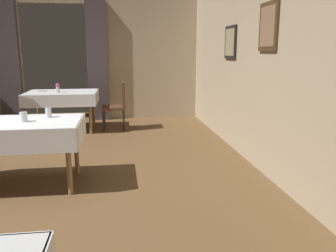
# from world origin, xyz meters

# --- Properties ---
(wall_right) EXTENTS (0.16, 8.40, 3.00)m
(wall_right) POSITION_xyz_m (3.20, 0.00, 1.50)
(wall_right) COLOR tan
(wall_right) RESTS_ON ground
(wall_back) EXTENTS (6.40, 0.27, 3.00)m
(wall_back) POSITION_xyz_m (0.00, 4.18, 1.52)
(wall_back) COLOR tan
(wall_back) RESTS_ON ground
(dining_table_mid) EXTENTS (1.52, 0.89, 0.75)m
(dining_table_mid) POSITION_xyz_m (0.19, 0.14, 0.66)
(dining_table_mid) COLOR olive
(dining_table_mid) RESTS_ON ground
(dining_table_far) EXTENTS (1.33, 1.01, 0.75)m
(dining_table_far) POSITION_xyz_m (0.29, 3.04, 0.66)
(dining_table_far) COLOR olive
(dining_table_far) RESTS_ON ground
(chair_far_right) EXTENTS (0.44, 0.44, 0.93)m
(chair_far_right) POSITION_xyz_m (1.34, 2.94, 0.52)
(chair_far_right) COLOR black
(chair_far_right) RESTS_ON ground
(glass_mid_c) EXTENTS (0.08, 0.08, 0.11)m
(glass_mid_c) POSITION_xyz_m (0.34, 0.11, 0.80)
(glass_mid_c) COLOR silver
(glass_mid_c) RESTS_ON dining_table_mid
(glass_mid_d) EXTENTS (0.07, 0.07, 0.11)m
(glass_mid_d) POSITION_xyz_m (0.55, 0.34, 0.81)
(glass_mid_d) COLOR silver
(glass_mid_d) RESTS_ON dining_table_mid
(flower_vase_far) EXTENTS (0.07, 0.07, 0.18)m
(flower_vase_far) POSITION_xyz_m (0.25, 2.83, 0.85)
(flower_vase_far) COLOR silver
(flower_vase_far) RESTS_ON dining_table_far
(plate_far_b) EXTENTS (0.21, 0.21, 0.01)m
(plate_far_b) POSITION_xyz_m (-0.11, 3.15, 0.76)
(plate_far_b) COLOR white
(plate_far_b) RESTS_ON dining_table_far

